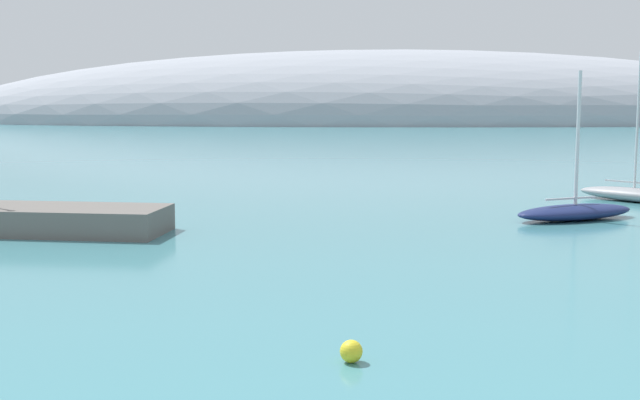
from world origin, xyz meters
name	(u,v)px	position (x,y,z in m)	size (l,w,h in m)	color
distant_ridge	(388,122)	(11.76, 214.06, 0.00)	(241.41, 77.29, 38.01)	#999EA8
sailboat_grey_near_shore	(634,194)	(18.85, 44.40, 0.51)	(6.52, 6.72, 9.47)	gray
sailboat_navy_mid_mooring	(575,211)	(12.94, 36.36, 0.49)	(7.66, 5.24, 8.00)	navy
mooring_buoy_yellow	(351,351)	(0.67, 11.62, 0.29)	(0.58, 0.58, 0.58)	yellow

